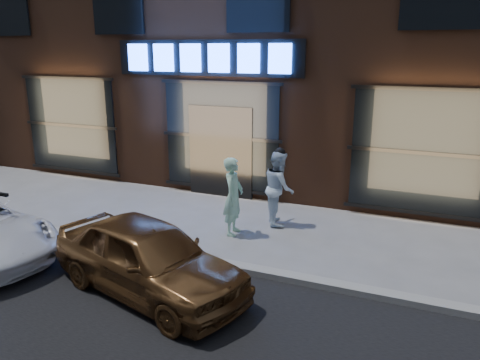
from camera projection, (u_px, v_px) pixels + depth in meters
The scene contains 6 objects.
ground at pixel (136, 251), 9.18m from camera, with size 90.00×90.00×0.00m, color slate.
curb at pixel (136, 248), 9.16m from camera, with size 60.00×0.25×0.12m, color gray.
storefront_building at pixel (274, 6), 14.87m from camera, with size 30.20×8.28×10.30m.
man_bowtie at pixel (233, 196), 9.82m from camera, with size 0.61×0.40×1.67m, color #A2D5BD.
man_cap at pixel (279, 188), 10.43m from camera, with size 0.81×0.63×1.67m, color white.
gold_sedan at pixel (148, 257), 7.46m from camera, with size 1.45×3.60×1.23m, color brown.
Camera 1 is at (5.17, -7.00, 3.83)m, focal length 35.00 mm.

